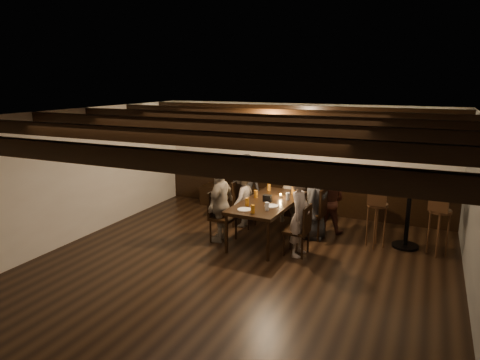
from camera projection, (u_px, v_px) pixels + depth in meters
The scene contains 27 objects.
room at pixel (268, 175), 8.42m from camera, with size 7.00×7.00×7.00m.
dining_table at pixel (268, 204), 7.82m from camera, with size 0.95×1.99×0.74m.
chair_left_near at pixel (244, 213), 8.62m from camera, with size 0.43×0.43×0.92m.
chair_left_far at pixel (222, 226), 7.83m from camera, with size 0.44×0.44×0.93m.
chair_right_near at pixel (313, 222), 7.99m from camera, with size 0.46×0.46×0.97m.
chair_right_far at pixel (297, 239), 7.22m from camera, with size 0.41×0.41×0.87m.
person_bench_left at pixel (245, 187), 8.99m from camera, with size 0.68×0.44×1.40m, color #262628.
person_bench_centre at pixel (288, 190), 8.74m from camera, with size 0.51×0.33×1.39m, color gray.
person_bench_right at pixel (329, 201), 8.24m from camera, with size 0.60×0.47×1.24m, color #4C251A.
person_left_near at pixel (242, 197), 8.56m from camera, with size 0.77×0.44×1.20m, color gray.
person_left_far at pixel (221, 204), 7.75m from camera, with size 0.81×0.34×1.39m, color gray.
person_right_near at pixel (315, 202), 7.89m from camera, with size 0.67×0.44×1.37m, color #2B2C2E.
person_right_far at pixel (300, 216), 7.11m from camera, with size 0.50×0.33×1.37m, color #A6968D.
pint_a at pixel (269, 187), 8.53m from camera, with size 0.07×0.07×0.14m, color #BF7219.
pint_b at pixel (293, 191), 8.25m from camera, with size 0.07×0.07×0.14m, color #BF7219.
pint_c at pixel (256, 194), 8.01m from camera, with size 0.07×0.07×0.14m, color #BF7219.
pint_d at pixel (288, 196), 7.84m from camera, with size 0.07×0.07×0.14m, color silver.
pint_e at pixel (247, 202), 7.50m from camera, with size 0.07×0.07×0.14m, color #BF7219.
pint_f at pixel (267, 206), 7.23m from camera, with size 0.07×0.07×0.14m, color silver.
pint_g at pixel (253, 209), 7.07m from camera, with size 0.07×0.07×0.14m, color #BF7219.
plate_near at pixel (245, 210), 7.26m from camera, with size 0.24×0.24×0.01m, color white.
plate_far at pixel (271, 206), 7.47m from camera, with size 0.24×0.24×0.01m, color white.
condiment_caddy at pixel (267, 198), 7.75m from camera, with size 0.15×0.10×0.12m, color black.
candle at pixel (281, 196), 8.02m from camera, with size 0.05×0.05×0.05m, color beige.
high_top_table at pixel (409, 207), 7.42m from camera, with size 0.63×0.63×1.11m.
bar_stool_left at pixel (376, 224), 7.51m from camera, with size 0.36×0.36×1.13m.
bar_stool_right at pixel (438, 231), 7.16m from camera, with size 0.38×0.40×1.13m.
Camera 1 is at (2.59, -5.51, 2.90)m, focal length 32.00 mm.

